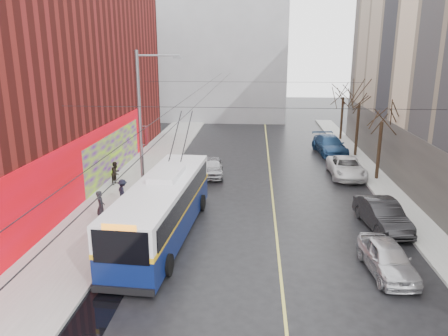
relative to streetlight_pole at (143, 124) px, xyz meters
The scene contains 22 objects.
ground 12.70m from the streetlight_pole, 58.46° to the right, with size 140.00×140.00×0.00m, color black.
sidewalk_left 5.50m from the streetlight_pole, 132.95° to the left, with size 4.00×60.00×0.15m, color gray.
sidewalk_right 16.00m from the streetlight_pole, ahead, with size 2.00×60.00×0.15m, color gray.
lane_line 9.89m from the streetlight_pole, 27.64° to the left, with size 0.12×50.00×0.01m, color #BFB74C.
building_left 10.84m from the streetlight_pole, 157.92° to the left, with size 12.11×36.00×14.00m.
building_far 35.24m from the streetlight_pole, 89.77° to the left, with size 20.50×12.10×18.00m.
streetlight_pole is the anchor object (origin of this frame).
catenary_wires 6.14m from the streetlight_pole, 52.95° to the left, with size 18.00×60.00×0.22m.
tree_near 16.28m from the streetlight_pole, 21.62° to the left, with size 3.20×3.20×6.40m.
tree_mid 19.96m from the streetlight_pole, 40.65° to the left, with size 3.20×3.20×6.68m.
tree_far 25.09m from the streetlight_pole, 52.88° to the left, with size 3.20×3.20×6.57m.
puddle 12.62m from the streetlight_pole, 87.50° to the right, with size 2.19×3.64×0.01m, color black.
pigeons_flying 4.31m from the streetlight_pole, ahead, with size 4.56×3.54×2.02m.
trolleybus 5.98m from the streetlight_pole, 66.28° to the right, with size 3.27×11.71×5.49m.
parked_car_a 14.80m from the streetlight_pole, 32.04° to the right, with size 1.62×4.02×1.37m, color #BBBBC0.
parked_car_b 14.03m from the streetlight_pole, 11.75° to the right, with size 1.57×4.51×1.49m, color black.
parked_car_c 15.34m from the streetlight_pole, 27.22° to the left, with size 2.33×5.06×1.41m, color silver.
parked_car_d 19.49m from the streetlight_pole, 46.75° to the left, with size 2.23×5.49×1.59m, color navy.
following_car 8.27m from the streetlight_pole, 61.72° to the left, with size 1.56×3.88×1.32m, color #A2A3A7.
pedestrian_a 5.36m from the streetlight_pole, 114.50° to the right, with size 0.65×0.42×1.77m, color black.
pedestrian_b 5.88m from the streetlight_pole, 131.34° to the left, with size 0.76×0.59×1.56m, color black.
pedestrian_c 4.16m from the streetlight_pole, 154.64° to the right, with size 0.99×0.57×1.54m, color black.
Camera 1 is at (0.34, -14.45, 9.11)m, focal length 35.00 mm.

